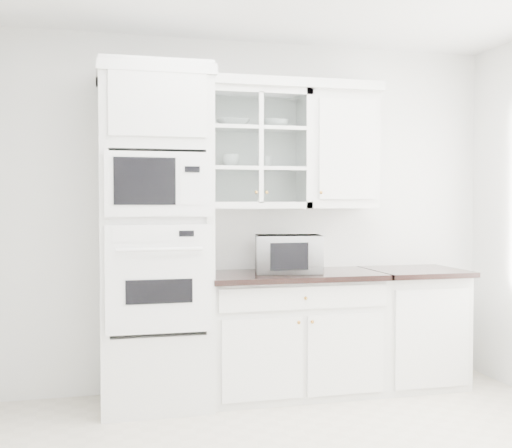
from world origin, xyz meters
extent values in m
cube|color=white|center=(0.00, 1.74, 1.35)|extent=(4.00, 0.02, 2.70)
cube|color=white|center=(-0.75, 1.43, 1.20)|extent=(0.76, 0.65, 2.40)
cube|color=white|center=(-0.75, 1.09, 0.94)|extent=(0.70, 0.03, 0.72)
cube|color=black|center=(-0.75, 1.07, 0.86)|extent=(0.44, 0.01, 0.16)
cube|color=white|center=(-0.75, 1.09, 1.56)|extent=(0.70, 0.03, 0.43)
cube|color=black|center=(-0.84, 1.07, 1.58)|extent=(0.40, 0.01, 0.31)
cube|color=white|center=(0.28, 1.45, 0.44)|extent=(1.30, 0.60, 0.88)
cube|color=black|center=(0.28, 1.42, 0.90)|extent=(1.32, 0.67, 0.04)
cube|color=white|center=(1.28, 1.45, 0.44)|extent=(0.70, 0.60, 0.88)
cube|color=black|center=(1.28, 1.42, 0.90)|extent=(0.72, 0.67, 0.04)
cube|color=white|center=(0.03, 1.58, 1.85)|extent=(0.80, 0.33, 0.90)
cube|color=white|center=(0.03, 1.58, 1.70)|extent=(0.74, 0.29, 0.02)
cube|color=white|center=(0.03, 1.58, 2.00)|extent=(0.74, 0.29, 0.02)
cube|color=white|center=(0.71, 1.58, 1.85)|extent=(0.55, 0.33, 0.90)
cube|color=white|center=(-0.07, 1.56, 2.33)|extent=(2.14, 0.38, 0.07)
imported|color=white|center=(0.25, 1.45, 1.06)|extent=(0.56, 0.49, 0.28)
imported|color=white|center=(-0.15, 1.59, 2.04)|extent=(0.25, 0.25, 0.06)
imported|color=white|center=(0.18, 1.58, 2.04)|extent=(0.21, 0.21, 0.06)
imported|color=white|center=(-0.17, 1.58, 1.76)|extent=(0.15, 0.15, 0.10)
imported|color=white|center=(0.12, 1.60, 1.76)|extent=(0.12, 0.12, 0.09)
camera|label=1|loc=(-1.15, -3.15, 1.45)|focal=45.00mm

